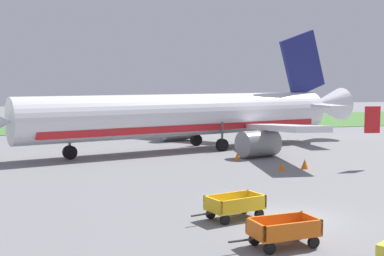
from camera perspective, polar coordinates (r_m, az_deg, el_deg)
ground_plane at (r=24.31m, az=11.30°, el=-9.68°), size 220.00×220.00×0.00m
grass_strip at (r=76.73m, az=-6.85°, el=0.57°), size 220.00×28.00×0.06m
airplane at (r=46.78m, az=0.32°, el=1.36°), size 37.01×30.03×11.34m
baggage_cart_nearest at (r=20.17m, az=9.96°, el=-11.01°), size 3.61×1.70×1.07m
baggage_cart_second_in_row at (r=23.76m, az=4.69°, el=-8.45°), size 3.61×2.06×1.07m
traffic_cone_near_plane at (r=40.88m, az=4.96°, el=-3.11°), size 0.45×0.45×0.59m
traffic_cone_mid_apron at (r=36.61m, az=9.76°, el=-4.18°), size 0.42×0.42×0.55m
traffic_cone_by_carts at (r=37.64m, az=12.21°, el=-3.86°), size 0.53×0.53×0.70m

